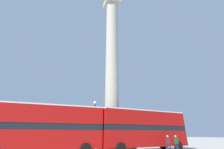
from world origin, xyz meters
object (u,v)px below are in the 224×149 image
Objects in this scene: monument_column at (112,69)px; bus_b at (46,127)px; street_lamp at (94,122)px; pedestrian_near_lamp at (176,143)px; pedestrian_by_plinth at (168,143)px; equestrian_statue at (8,134)px; bus_a at (144,128)px.

bus_b is (-8.07, -4.02, -8.73)m from monument_column.
bus_b is at bearing -157.36° from street_lamp.
pedestrian_near_lamp is 1.00× the size of pedestrian_by_plinth.
street_lamp is 3.40× the size of pedestrian_by_plinth.
pedestrian_near_lamp is (16.90, -8.84, -0.81)m from equestrian_statue.
street_lamp is 3.41× the size of pedestrian_near_lamp.
bus_a is 6.41× the size of pedestrian_by_plinth.
monument_column is 16.22× the size of pedestrian_by_plinth.
equestrian_statue reaches higher than bus_b.
bus_a is at bearing -24.86° from street_lamp.
pedestrian_by_plinth is (15.82, -8.90, -0.80)m from equestrian_statue.
bus_a is at bearing -62.69° from monument_column.
pedestrian_near_lamp is at bearing -31.09° from street_lamp.
bus_a reaches higher than pedestrian_near_lamp.
monument_column reaches higher than equestrian_statue.
street_lamp is 9.13m from pedestrian_near_lamp.
bus_a is 5.75m from street_lamp.
bus_b is at bearing -51.63° from equestrian_statue.
equestrian_statue is at bearing 151.92° from bus_a.
bus_b is 1.85× the size of street_lamp.
street_lamp reaches higher than bus_b.
pedestrian_by_plinth is at bearing -24.33° from equestrian_statue.
bus_b is at bearing 175.11° from bus_a.
bus_b is 11.97m from pedestrian_by_plinth.
pedestrian_by_plinth is (11.61, -2.51, -1.47)m from bus_b.
bus_b reaches higher than bus_a.
monument_column is 12.55m from bus_b.
bus_a is at bearing 0.01° from bus_b.
monument_column is 4.61× the size of equestrian_statue.
equestrian_statue reaches higher than pedestrian_near_lamp.
street_lamp reaches higher than pedestrian_near_lamp.
street_lamp reaches higher than pedestrian_by_plinth.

